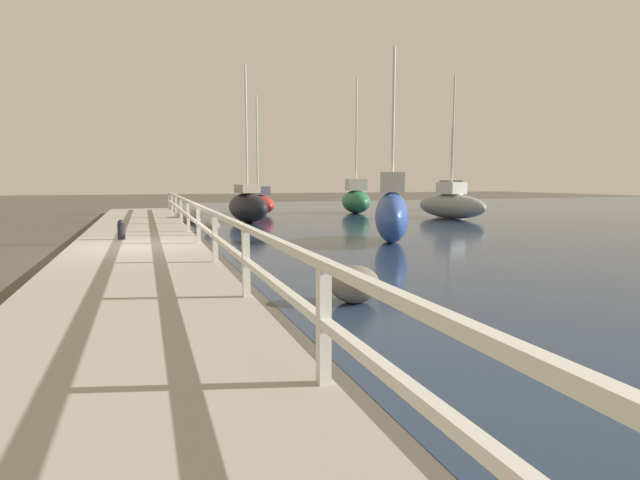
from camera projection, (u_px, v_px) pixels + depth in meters
The scene contains 13 objects.
ground_plane at pixel (138, 256), 12.69m from camera, with size 120.00×120.00×0.00m, color #4C473D.
dock_walkway at pixel (137, 251), 12.67m from camera, with size 3.28×36.00×0.26m.
railing at pixel (198, 217), 13.08m from camera, with size 0.10×32.50×1.03m.
boulder_downstream at pixel (192, 216), 22.39m from camera, with size 0.80×0.72×0.60m.
boulder_water_edge at pixel (212, 226), 18.39m from camera, with size 0.58×0.53×0.44m.
boulder_near_dock at pixel (355, 284), 7.76m from camera, with size 0.79×0.71×0.59m.
mooring_bollard at pixel (121, 230), 13.95m from camera, with size 0.20×0.20×0.56m.
sailboat_green at pixel (356, 200), 29.05m from camera, with size 2.19×3.88×7.73m.
sailboat_blue at pixel (392, 214), 15.41m from camera, with size 2.41×3.67×5.86m.
sailboat_black at pixel (248, 206), 22.61m from camera, with size 1.94×3.52×6.97m.
sailboat_gray at pixel (451, 204), 25.06m from camera, with size 2.06×4.69×7.02m.
sailboat_white at pixel (450, 198), 31.44m from camera, with size 2.52×3.67×5.22m.
sailboat_red at pixel (258, 202), 28.61m from camera, with size 1.54×4.90×6.68m.
Camera 1 is at (0.22, -13.38, 1.90)m, focal length 28.00 mm.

